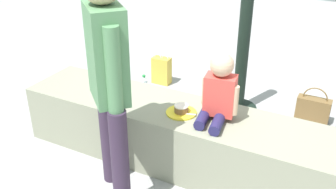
% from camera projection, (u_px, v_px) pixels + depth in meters
% --- Properties ---
extents(ground_plane, '(12.00, 12.00, 0.00)m').
position_uv_depth(ground_plane, '(185.00, 163.00, 3.03)').
color(ground_plane, '#9D9C9C').
extents(concrete_ledge, '(2.62, 0.55, 0.46)m').
position_uv_depth(concrete_ledge, '(186.00, 138.00, 2.93)').
color(concrete_ledge, gray).
rests_on(concrete_ledge, ground_plane).
extents(child_seated, '(0.28, 0.33, 0.48)m').
position_uv_depth(child_seated, '(219.00, 92.00, 2.63)').
color(child_seated, '#242151').
rests_on(child_seated, concrete_ledge).
extents(adult_standing, '(0.37, 0.36, 1.57)m').
position_uv_depth(adult_standing, '(108.00, 69.00, 2.29)').
color(adult_standing, '#33253A').
rests_on(adult_standing, ground_plane).
extents(cake_plate, '(0.22, 0.22, 0.07)m').
position_uv_depth(cake_plate, '(181.00, 111.00, 2.79)').
color(cake_plate, yellow).
rests_on(cake_plate, concrete_ledge).
extents(gift_bag, '(0.20, 0.11, 0.34)m').
position_uv_depth(gift_bag, '(162.00, 70.00, 4.25)').
color(gift_bag, gold).
rests_on(gift_bag, ground_plane).
extents(railing_post, '(0.36, 0.36, 1.13)m').
position_uv_depth(railing_post, '(241.00, 70.00, 3.58)').
color(railing_post, black).
rests_on(railing_post, ground_plane).
extents(water_bottle_near_gift, '(0.07, 0.07, 0.22)m').
position_uv_depth(water_bottle_near_gift, '(144.00, 86.00, 4.02)').
color(water_bottle_near_gift, silver).
rests_on(water_bottle_near_gift, ground_plane).
extents(party_cup_red, '(0.07, 0.07, 0.10)m').
position_uv_depth(party_cup_red, '(159.00, 112.00, 3.64)').
color(party_cup_red, red).
rests_on(party_cup_red, ground_plane).
extents(cake_box_white, '(0.36, 0.36, 0.14)m').
position_uv_depth(cake_box_white, '(206.00, 118.00, 3.50)').
color(cake_box_white, white).
rests_on(cake_box_white, ground_plane).
extents(handbag_brown_canvas, '(0.29, 0.11, 0.34)m').
position_uv_depth(handbag_brown_canvas, '(313.00, 109.00, 3.53)').
color(handbag_brown_canvas, brown).
rests_on(handbag_brown_canvas, ground_plane).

